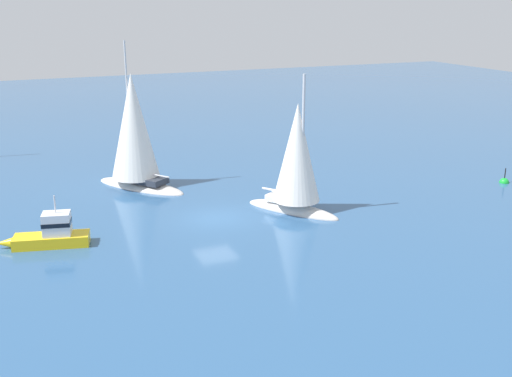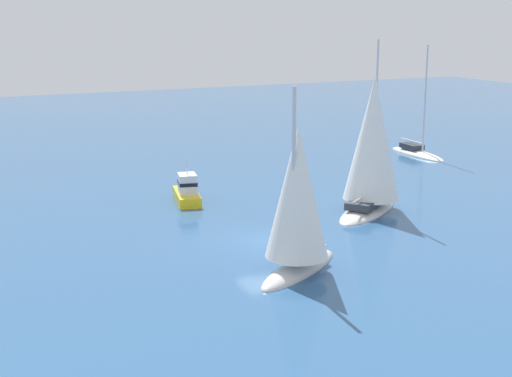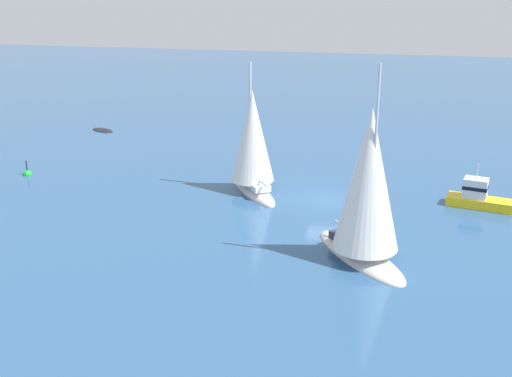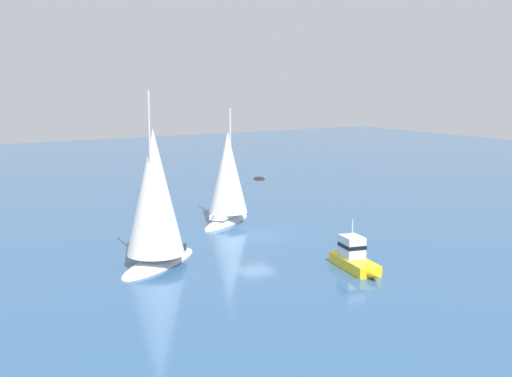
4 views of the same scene
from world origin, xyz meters
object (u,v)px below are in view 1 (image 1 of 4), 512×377
sailboat (296,163)px  channel_buoy (504,182)px  cabin_cruiser (51,234)px  yacht_1 (135,135)px

sailboat → channel_buoy: bearing=56.3°
cabin_cruiser → channel_buoy: bearing=-167.2°
sailboat → cabin_cruiser: sailboat is taller
sailboat → cabin_cruiser: (15.25, -0.09, -2.59)m
sailboat → channel_buoy: sailboat is taller
sailboat → cabin_cruiser: bearing=-123.5°
channel_buoy → sailboat: bearing=-0.5°
yacht_1 → channel_buoy: 27.84m
yacht_1 → channel_buoy: bearing=-146.8°
sailboat → yacht_1: 12.72m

